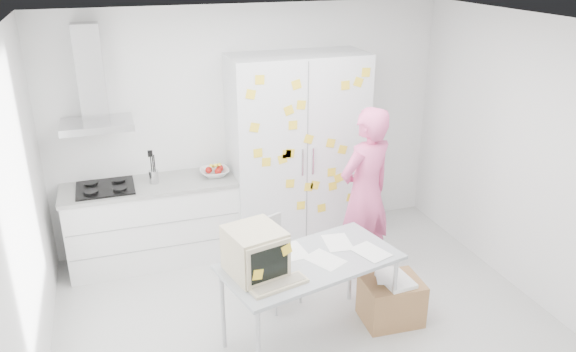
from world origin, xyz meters
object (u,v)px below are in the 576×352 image
object	(u,v)px
person	(365,194)
chair	(273,256)
cardboard_box	(391,300)
desk	(277,258)

from	to	relation	value
person	chair	size ratio (longest dim) A/B	2.12
cardboard_box	person	bearing A→B (deg)	82.86
desk	chair	xyz separation A→B (m)	(0.19, 0.73, -0.42)
desk	chair	world-z (taller)	desk
desk	chair	distance (m)	0.86
desk	cardboard_box	world-z (taller)	desk
desk	chair	bearing A→B (deg)	62.20
desk	chair	size ratio (longest dim) A/B	1.90
person	cardboard_box	xyz separation A→B (m)	(-0.11, -0.86, -0.69)
chair	person	bearing A→B (deg)	-12.54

